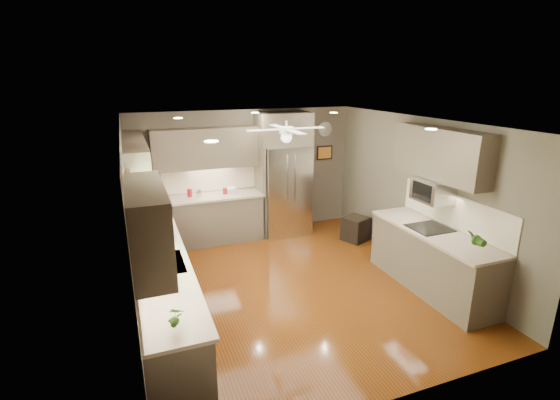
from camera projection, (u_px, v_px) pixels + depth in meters
floor at (293, 286)px, 6.29m from camera, size 5.00×5.00×0.00m
ceiling at (295, 123)px, 5.56m from camera, size 5.00×5.00×0.00m
wall_back at (246, 173)px, 8.16m from camera, size 4.50×0.00×4.50m
wall_front at (399, 290)px, 3.69m from camera, size 4.50×0.00×4.50m
wall_left at (131, 229)px, 5.16m from camera, size 0.00×5.00×5.00m
wall_right at (419, 194)px, 6.69m from camera, size 0.00×5.00×5.00m
canister_a at (190, 193)px, 7.60m from camera, size 0.12×0.12×0.14m
canister_b at (199, 193)px, 7.60m from camera, size 0.11×0.11×0.14m
canister_d at (225, 191)px, 7.78m from camera, size 0.11×0.11×0.12m
soap_bottle at (147, 244)px, 5.22m from camera, size 0.12×0.12×0.20m
potted_plant_left at (176, 316)px, 3.59m from camera, size 0.16×0.13×0.27m
potted_plant_right at (476, 239)px, 5.22m from camera, size 0.19×0.15×0.32m
bowl at (232, 192)px, 7.82m from camera, size 0.24×0.24×0.06m
left_run at (159, 274)px, 5.62m from camera, size 0.65×4.70×1.45m
back_run at (215, 217)px, 7.87m from camera, size 1.85×0.65×1.45m
uppers at (231, 162)px, 6.12m from camera, size 4.50×4.70×0.95m
window at (132, 219)px, 4.63m from camera, size 0.05×1.12×0.92m
sink at (163, 266)px, 4.92m from camera, size 0.50×0.70×0.32m
refrigerator at (284, 177)px, 8.11m from camera, size 1.06×0.75×2.45m
right_run at (432, 259)px, 6.09m from camera, size 0.70×2.20×1.45m
microwave at (433, 190)px, 6.06m from camera, size 0.43×0.55×0.34m
ceiling_fan at (286, 132)px, 5.88m from camera, size 1.18×1.18×0.32m
recessed_lights at (281, 121)px, 5.90m from camera, size 2.84×3.14×0.01m
wall_clock at (325, 129)px, 8.50m from camera, size 0.30×0.03×0.30m
framed_print at (325, 153)px, 8.65m from camera, size 0.36×0.03×0.30m
stool at (356, 229)px, 7.98m from camera, size 0.56×0.56×0.49m
paper_towel at (168, 277)px, 4.27m from camera, size 0.12×0.12×0.29m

